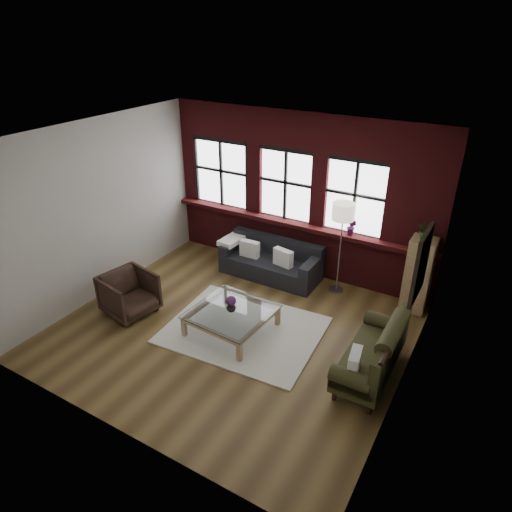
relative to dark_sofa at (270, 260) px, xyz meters
The scene contains 26 objects.
floor 1.96m from the dark_sofa, 80.42° to the right, with size 5.50×5.50×0.00m, color brown.
ceiling 3.43m from the dark_sofa, 80.42° to the right, with size 5.50×5.50×0.00m, color white.
wall_back 1.42m from the dark_sofa, 61.88° to the left, with size 5.50×5.50×0.00m, color #BCB8AF.
wall_front 4.58m from the dark_sofa, 85.83° to the right, with size 5.50×5.50×0.00m, color #BCB8AF.
wall_left 3.32m from the dark_sofa, 141.97° to the right, with size 5.00×5.00×0.00m, color #BCB8AF.
wall_right 3.82m from the dark_sofa, 31.75° to the right, with size 5.00×5.00×0.00m, color #BCB8AF.
brick_backwall 1.39m from the dark_sofa, 59.30° to the left, with size 5.50×0.12×3.20m, color #571417, non-canonical shape.
sill_ledge 0.88m from the dark_sofa, 54.53° to the left, with size 5.50×0.30×0.08m, color #571417.
window_left 2.10m from the dark_sofa, 159.61° to the left, with size 1.38×0.10×1.50m, color black, non-canonical shape.
window_mid 1.50m from the dark_sofa, 87.85° to the left, with size 1.38×0.10×1.50m, color black, non-canonical shape.
window_right 2.06m from the dark_sofa, 21.16° to the left, with size 1.38×0.10×1.50m, color black, non-canonical shape.
wall_poster 3.75m from the dark_sofa, 27.75° to the right, with size 0.05×0.74×0.94m, color black, non-canonical shape.
shag_rug 1.93m from the dark_sofa, 74.94° to the right, with size 2.48×1.95×0.03m, color silver.
dark_sofa is the anchor object (origin of this frame).
pillow_a 0.47m from the dark_sofa, 166.73° to the right, with size 0.40×0.14×0.34m, color white.
pillow_b 0.39m from the dark_sofa, 16.86° to the right, with size 0.40×0.14×0.34m, color white.
vintage_settee 3.19m from the dark_sofa, 34.62° to the right, with size 0.75×1.68×0.90m, color #2F2E15, non-canonical shape.
pillow_settee 3.45m from the dark_sofa, 42.42° to the right, with size 0.14×0.38×0.34m, color white.
armchair 2.81m from the dark_sofa, 122.54° to the right, with size 0.81×0.83×0.75m, color black.
coffee_table 1.97m from the dark_sofa, 80.47° to the right, with size 1.23×1.23×0.41m, color #A58559, non-canonical shape.
vase 1.97m from the dark_sofa, 80.47° to the right, with size 0.16×0.16×0.16m, color #B2B2B2.
flowers 1.98m from the dark_sofa, 80.47° to the right, with size 0.17×0.17×0.17m, color #561F5D.
drawer_chest 2.80m from the dark_sofa, ahead, with size 0.42×0.42×1.37m, color #A58559.
potted_plant_top 3.03m from the dark_sofa, ahead, with size 0.31×0.27×0.34m, color #2D5923.
floor_lamp 1.50m from the dark_sofa, ahead, with size 0.40×0.40×1.93m, color #A5A5A8, non-canonical shape.
sill_plant 1.75m from the dark_sofa, 16.13° to the left, with size 0.18×0.14×0.33m, color #561F5D.
Camera 1 is at (3.46, -5.18, 4.65)m, focal length 32.00 mm.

